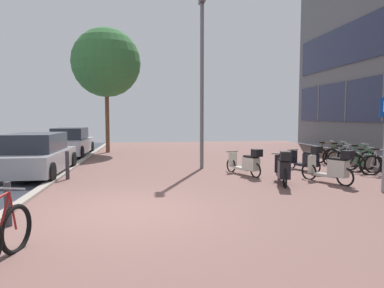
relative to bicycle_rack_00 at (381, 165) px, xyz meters
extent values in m
cube|color=#7A554E|center=(-3.49, -3.29, -0.38)|extent=(14.40, 40.00, 0.05)
cube|color=#A4968C|center=(-10.69, -3.29, -0.31)|extent=(0.24, 40.00, 0.08)
cube|color=slate|center=(3.86, 5.11, 2.56)|extent=(0.10, 0.12, 2.36)
cube|color=slate|center=(3.86, 8.31, 2.56)|extent=(0.10, 0.12, 2.36)
cube|color=slate|center=(3.86, 11.51, 2.56)|extent=(0.10, 0.12, 2.36)
torus|color=black|center=(-9.76, -5.28, -0.02)|extent=(0.25, 0.73, 0.73)
cylinder|color=maroon|center=(-9.82, -5.54, 0.24)|extent=(0.11, 0.33, 0.64)
cylinder|color=maroon|center=(-9.84, -5.59, 0.53)|extent=(0.13, 0.40, 0.09)
cylinder|color=maroon|center=(-9.77, -5.33, 0.27)|extent=(0.07, 0.15, 0.58)
cylinder|color=#ADADB2|center=(-9.79, -5.39, 0.61)|extent=(0.47, 0.14, 0.02)
torus|color=black|center=(-0.29, 0.11, -0.02)|extent=(0.71, 0.32, 0.73)
cylinder|color=#B4B2B3|center=(0.06, -0.02, 0.24)|extent=(0.30, 0.14, 0.64)
cylinder|color=#B4B2B3|center=(-0.12, 0.04, 0.22)|extent=(0.14, 0.08, 0.58)
cylinder|color=#B4B2B3|center=(0.01, -0.01, 0.53)|extent=(0.37, 0.17, 0.08)
cylinder|color=#B4B2B3|center=(-0.18, 0.07, -0.05)|extent=(0.24, 0.11, 0.08)
cylinder|color=#B4B2B3|center=(-0.23, 0.09, 0.24)|extent=(0.16, 0.08, 0.53)
cube|color=black|center=(-0.16, 0.06, 0.54)|extent=(0.24, 0.16, 0.06)
torus|color=black|center=(-0.44, 0.69, -0.04)|extent=(0.68, 0.18, 0.68)
torus|color=black|center=(0.16, 0.58, -0.04)|extent=(0.68, 0.18, 0.68)
cylinder|color=#2B6B35|center=(-0.08, 0.63, 0.20)|extent=(0.30, 0.09, 0.60)
cylinder|color=#2B6B35|center=(-0.26, 0.66, 0.18)|extent=(0.14, 0.06, 0.54)
cylinder|color=#2B6B35|center=(-0.13, 0.63, 0.47)|extent=(0.37, 0.10, 0.08)
cylinder|color=#2B6B35|center=(-0.32, 0.67, -0.07)|extent=(0.24, 0.07, 0.07)
cylinder|color=#2B6B35|center=(-0.37, 0.68, 0.20)|extent=(0.16, 0.05, 0.50)
cylinder|color=#2B6B35|center=(0.11, 0.59, 0.23)|extent=(0.14, 0.05, 0.54)
cube|color=black|center=(-0.31, 0.66, 0.49)|extent=(0.23, 0.13, 0.06)
cylinder|color=#ADADB2|center=(0.05, 0.60, 0.55)|extent=(0.11, 0.48, 0.02)
torus|color=black|center=(-0.27, 1.29, -0.01)|extent=(0.75, 0.12, 0.74)
torus|color=black|center=(0.39, 1.25, -0.01)|extent=(0.75, 0.12, 0.74)
cylinder|color=#2C6936|center=(0.13, 1.27, 0.25)|extent=(0.33, 0.05, 0.65)
cylinder|color=#2C6936|center=(-0.07, 1.28, 0.23)|extent=(0.14, 0.04, 0.59)
cylinder|color=#2C6936|center=(0.07, 1.27, 0.55)|extent=(0.40, 0.06, 0.09)
cylinder|color=#2C6936|center=(-0.15, 1.28, -0.04)|extent=(0.26, 0.04, 0.08)
cylinder|color=#2C6936|center=(-0.20, 1.29, 0.25)|extent=(0.17, 0.03, 0.54)
cylinder|color=#2C6936|center=(0.33, 1.26, 0.28)|extent=(0.15, 0.04, 0.59)
cube|color=black|center=(-0.13, 1.28, 0.56)|extent=(0.22, 0.10, 0.06)
cylinder|color=#ADADB2|center=(0.27, 1.26, 0.62)|extent=(0.05, 0.48, 0.02)
torus|color=black|center=(-0.51, 1.93, -0.04)|extent=(0.70, 0.12, 0.70)
torus|color=black|center=(0.14, 1.89, -0.04)|extent=(0.70, 0.12, 0.70)
cylinder|color=#AFADB6|center=(-0.12, 1.91, 0.21)|extent=(0.32, 0.06, 0.61)
cylinder|color=#AFADB6|center=(-0.31, 1.92, 0.19)|extent=(0.14, 0.05, 0.56)
cylinder|color=#AFADB6|center=(-0.17, 1.91, 0.49)|extent=(0.39, 0.06, 0.08)
cylinder|color=#AFADB6|center=(-0.39, 1.92, -0.06)|extent=(0.25, 0.05, 0.08)
cylinder|color=#AFADB6|center=(-0.44, 1.93, 0.21)|extent=(0.17, 0.04, 0.51)
cylinder|color=#AFADB6|center=(0.08, 1.89, 0.24)|extent=(0.15, 0.04, 0.55)
cube|color=black|center=(-0.37, 1.92, 0.50)|extent=(0.23, 0.11, 0.06)
cylinder|color=#ADADB2|center=(0.02, 1.89, 0.56)|extent=(0.06, 0.48, 0.02)
torus|color=black|center=(-0.33, 2.56, -0.02)|extent=(0.74, 0.10, 0.74)
torus|color=black|center=(0.31, 2.54, -0.02)|extent=(0.74, 0.10, 0.74)
cylinder|color=#316137|center=(0.05, 2.54, 0.25)|extent=(0.32, 0.05, 0.65)
cylinder|color=#316137|center=(-0.14, 2.55, 0.22)|extent=(0.14, 0.04, 0.59)
cylinder|color=#316137|center=(0.00, 2.55, 0.54)|extent=(0.39, 0.05, 0.09)
cylinder|color=#316137|center=(-0.21, 2.55, -0.04)|extent=(0.25, 0.04, 0.08)
cylinder|color=#316137|center=(-0.26, 2.56, 0.25)|extent=(0.17, 0.03, 0.54)
cylinder|color=#316137|center=(0.25, 2.54, 0.27)|extent=(0.15, 0.04, 0.59)
cube|color=black|center=(-0.19, 2.55, 0.55)|extent=(0.22, 0.10, 0.06)
cylinder|color=#ADADB2|center=(0.20, 2.54, 0.61)|extent=(0.04, 0.48, 0.02)
torus|color=black|center=(-0.51, 3.25, -0.02)|extent=(0.73, 0.21, 0.73)
torus|color=black|center=(0.16, 3.12, -0.02)|extent=(0.73, 0.21, 0.73)
cylinder|color=brown|center=(-0.11, 3.17, 0.24)|extent=(0.34, 0.10, 0.64)
cylinder|color=brown|center=(-0.31, 3.21, 0.22)|extent=(0.15, 0.06, 0.58)
cylinder|color=brown|center=(-0.16, 3.18, 0.53)|extent=(0.42, 0.12, 0.09)
cylinder|color=brown|center=(-0.39, 3.23, -0.05)|extent=(0.27, 0.08, 0.08)
cylinder|color=brown|center=(-0.44, 3.24, 0.24)|extent=(0.18, 0.06, 0.53)
cylinder|color=brown|center=(0.10, 3.13, 0.27)|extent=(0.16, 0.06, 0.58)
cube|color=black|center=(-0.36, 3.22, 0.55)|extent=(0.23, 0.13, 0.06)
cylinder|color=#ADADB2|center=(0.04, 3.14, 0.61)|extent=(0.12, 0.48, 0.02)
torus|color=black|center=(-4.01, -1.46, -0.09)|extent=(0.21, 0.56, 0.57)
torus|color=black|center=(-3.67, -0.22, -0.09)|extent=(0.21, 0.56, 0.57)
cube|color=black|center=(-3.84, -0.84, -0.12)|extent=(0.46, 0.77, 0.08)
cube|color=black|center=(-3.95, -1.23, 0.12)|extent=(0.44, 0.63, 0.49)
cube|color=black|center=(-3.95, -1.23, 0.40)|extent=(0.39, 0.57, 0.06)
cylinder|color=black|center=(-3.68, -0.24, 0.19)|extent=(0.10, 0.13, 0.57)
cube|color=black|center=(-3.70, -0.31, 0.16)|extent=(0.33, 0.16, 0.56)
cylinder|color=black|center=(-3.68, -0.26, 0.47)|extent=(0.51, 0.16, 0.03)
cube|color=black|center=(-4.02, -1.51, 0.55)|extent=(0.34, 0.34, 0.24)
torus|color=black|center=(-2.20, -1.46, -0.10)|extent=(0.30, 0.52, 0.56)
torus|color=black|center=(-2.75, -0.37, -0.10)|extent=(0.30, 0.52, 0.56)
cube|color=beige|center=(-2.48, -0.91, -0.12)|extent=(0.56, 0.73, 0.08)
cube|color=beige|center=(-2.30, -1.26, 0.13)|extent=(0.51, 0.61, 0.50)
cube|color=black|center=(-2.30, -1.26, 0.40)|extent=(0.45, 0.55, 0.06)
cylinder|color=beige|center=(-2.74, -0.39, 0.18)|extent=(0.12, 0.14, 0.56)
cube|color=beige|center=(-2.71, -0.46, 0.15)|extent=(0.32, 0.22, 0.55)
cylinder|color=black|center=(-2.73, -0.42, 0.46)|extent=(0.48, 0.26, 0.03)
cube|color=black|center=(-2.18, -1.50, 0.55)|extent=(0.38, 0.38, 0.24)
torus|color=black|center=(-4.31, 0.21, -0.12)|extent=(0.25, 0.49, 0.51)
torus|color=black|center=(-4.82, 1.43, -0.12)|extent=(0.25, 0.49, 0.51)
cube|color=beige|center=(-4.57, 0.82, -0.14)|extent=(0.54, 0.79, 0.08)
cube|color=beige|center=(-4.40, 0.43, 0.07)|extent=(0.50, 0.65, 0.42)
cube|color=black|center=(-4.40, 0.43, 0.31)|extent=(0.44, 0.59, 0.06)
cylinder|color=beige|center=(-4.81, 1.41, 0.14)|extent=(0.11, 0.14, 0.52)
cube|color=beige|center=(-4.78, 1.34, 0.11)|extent=(0.33, 0.20, 0.51)
cylinder|color=black|center=(-4.80, 1.39, 0.39)|extent=(0.49, 0.23, 0.03)
cube|color=black|center=(-4.29, 0.16, 0.46)|extent=(0.37, 0.37, 0.24)
torus|color=black|center=(-1.90, 0.85, -0.13)|extent=(0.19, 0.49, 0.50)
torus|color=black|center=(-2.27, 2.02, -0.13)|extent=(0.19, 0.49, 0.50)
cube|color=black|center=(-2.08, 1.43, -0.15)|extent=(0.47, 0.74, 0.08)
cube|color=black|center=(-1.97, 1.06, 0.07)|extent=(0.45, 0.60, 0.45)
cube|color=black|center=(-1.97, 1.06, 0.33)|extent=(0.39, 0.55, 0.06)
cylinder|color=black|center=(-2.26, 2.00, 0.12)|extent=(0.10, 0.14, 0.50)
cube|color=black|center=(-2.24, 1.92, 0.10)|extent=(0.33, 0.17, 0.49)
cylinder|color=black|center=(-2.25, 1.97, 0.36)|extent=(0.50, 0.18, 0.03)
cube|color=black|center=(-1.89, 0.80, 0.48)|extent=(0.35, 0.35, 0.24)
cube|color=#A3A2AA|center=(-11.58, 1.70, 0.14)|extent=(1.84, 4.13, 0.64)
cube|color=#282D38|center=(-11.58, 1.72, 0.77)|extent=(1.54, 2.46, 0.61)
cylinder|color=black|center=(-12.46, 3.24, -0.04)|extent=(0.20, 0.62, 0.62)
cylinder|color=black|center=(-10.70, 3.24, -0.04)|extent=(0.20, 0.62, 0.62)
cylinder|color=black|center=(-10.70, 0.15, -0.04)|extent=(0.20, 0.62, 0.62)
cube|color=silver|center=(-11.72, 7.63, 0.16)|extent=(1.75, 4.21, 0.67)
cube|color=#282D38|center=(-11.72, 7.80, 0.78)|extent=(1.47, 2.14, 0.58)
cylinder|color=black|center=(-12.56, 9.22, -0.04)|extent=(0.20, 0.62, 0.62)
cylinder|color=black|center=(-10.89, 9.22, -0.04)|extent=(0.20, 0.62, 0.62)
cylinder|color=black|center=(-12.56, 6.04, -0.04)|extent=(0.20, 0.62, 0.62)
cylinder|color=black|center=(-10.89, 6.04, -0.04)|extent=(0.20, 0.62, 0.62)
cylinder|color=gray|center=(-1.70, -2.36, 0.88)|extent=(0.07, 0.07, 2.47)
cylinder|color=slate|center=(-5.74, 2.40, 2.74)|extent=(0.14, 0.14, 6.18)
cube|color=#4C4C51|center=(-5.74, 2.40, 5.95)|extent=(0.20, 0.52, 0.18)
cylinder|color=brown|center=(-9.98, 9.10, 1.48)|extent=(0.22, 0.22, 3.66)
sphere|color=#387239|center=(-9.98, 9.10, 4.63)|extent=(3.77, 3.77, 3.77)
cylinder|color=#38383D|center=(-10.34, -4.03, 0.05)|extent=(0.12, 0.12, 0.81)
cylinder|color=#38383D|center=(-10.34, 0.71, 0.10)|extent=(0.12, 0.12, 0.90)
camera|label=1|loc=(-7.87, -10.45, 1.61)|focal=31.89mm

